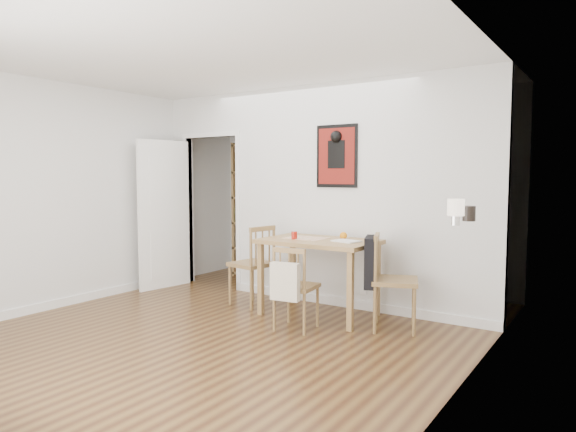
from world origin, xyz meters
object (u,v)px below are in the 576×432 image
Objects in this scene: red_glass at (294,235)px; notebook at (346,241)px; chair_front at (296,287)px; dining_table at (319,249)px; orange_fruit at (343,236)px; bookshelf at (260,211)px; ceramic_jar_b at (469,213)px; fireplace at (466,290)px; mantel_lamp at (456,209)px; chair_left at (252,265)px; ceramic_jar_a at (469,213)px; chair_right at (393,280)px.

red_glass is 0.59m from notebook.
chair_front is at bearing -55.83° from red_glass.
orange_fruit is (0.22, 0.16, 0.14)m from dining_table.
ceramic_jar_b is at bearing -26.42° from bookshelf.
chair_front is 1.67m from fireplace.
chair_front is at bearing 178.27° from fireplace.
notebook is 1.72m from mantel_lamp.
bookshelf is at bearing 134.01° from chair_front.
notebook is at bearing 155.88° from fireplace.
orange_fruit is at bearing 78.43° from chair_front.
chair_left reaches higher than chair_front.
chair_front is at bearing -29.27° from chair_left.
mantel_lamp is at bearing -88.96° from ceramic_jar_a.
bookshelf is (-1.87, 1.93, 0.57)m from chair_front.
bookshelf is 7.48× the size of notebook.
notebook is (0.12, -0.16, -0.03)m from orange_fruit.
ceramic_jar_b is (1.66, -0.36, 0.48)m from dining_table.
chair_front is (0.07, -0.57, -0.31)m from dining_table.
ceramic_jar_a is (2.60, -0.48, 0.75)m from chair_left.
bookshelf reaches higher than fireplace.
chair_right is (0.87, -0.04, -0.24)m from dining_table.
ceramic_jar_b reaches higher than chair_left.
orange_fruit reaches higher than dining_table.
fireplace reaches higher than chair_front.
chair_front is 9.97× the size of red_glass.
ceramic_jar_b reaches higher than dining_table.
chair_left is at bearing -56.96° from bookshelf.
dining_table is 2.02m from mantel_lamp.
orange_fruit is 1.57m from ceramic_jar_b.
ceramic_jar_a is 1.17× the size of ceramic_jar_b.
bookshelf is at bearing 150.63° from fireplace.
chair_left is at bearing -177.99° from dining_table.
notebook reaches higher than chair_front.
fireplace is 6.38× the size of mantel_lamp.
notebook is 2.19× the size of ceramic_jar_a.
dining_table is 14.56× the size of red_glass.
fireplace is at bearing -14.37° from red_glass.
ceramic_jar_b is at bearing 95.01° from mantel_lamp.
chair_front is at bearing -146.62° from chair_right.
bookshelf reaches higher than red_glass.
chair_left is at bearing 167.34° from fireplace.
mantel_lamp reaches higher than chair_right.
mantel_lamp is (-0.01, -0.30, 0.67)m from fireplace.
mantel_lamp is at bearing -28.31° from dining_table.
chair_left is at bearing 172.62° from red_glass.
dining_table is at bearing -143.19° from orange_fruit.
chair_right is at bearing 158.13° from ceramic_jar_b.
chair_right is at bearing 33.38° from chair_front.
bookshelf is 10.29× the size of mantel_lamp.
bookshelf is at bearing 153.58° from ceramic_jar_b.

